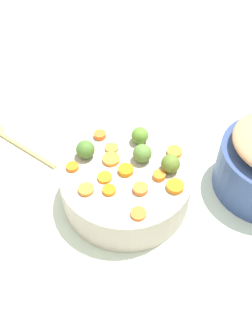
# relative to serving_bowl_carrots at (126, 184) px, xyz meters

# --- Properties ---
(tabletop) EXTENTS (2.40, 2.40, 0.02)m
(tabletop) POSITION_rel_serving_bowl_carrots_xyz_m (-0.00, -0.00, -0.06)
(tabletop) COLOR silver
(tabletop) RESTS_ON ground
(serving_bowl_carrots) EXTENTS (0.29, 0.29, 0.09)m
(serving_bowl_carrots) POSITION_rel_serving_bowl_carrots_xyz_m (0.00, 0.00, 0.00)
(serving_bowl_carrots) COLOR #B5A796
(serving_bowl_carrots) RESTS_ON tabletop
(carrot_slice_0) EXTENTS (0.05, 0.05, 0.01)m
(carrot_slice_0) POSITION_rel_serving_bowl_carrots_xyz_m (0.10, -0.05, 0.05)
(carrot_slice_0) COLOR orange
(carrot_slice_0) RESTS_ON serving_bowl_carrots
(carrot_slice_1) EXTENTS (0.03, 0.03, 0.01)m
(carrot_slice_1) POSITION_rel_serving_bowl_carrots_xyz_m (-0.04, -0.05, 0.05)
(carrot_slice_1) COLOR orange
(carrot_slice_1) RESTS_ON serving_bowl_carrots
(carrot_slice_2) EXTENTS (0.04, 0.04, 0.01)m
(carrot_slice_2) POSITION_rel_serving_bowl_carrots_xyz_m (0.02, -0.11, 0.05)
(carrot_slice_2) COLOR orange
(carrot_slice_2) RESTS_ON serving_bowl_carrots
(carrot_slice_3) EXTENTS (0.04, 0.04, 0.01)m
(carrot_slice_3) POSITION_rel_serving_bowl_carrots_xyz_m (0.03, -0.05, 0.05)
(carrot_slice_3) COLOR orange
(carrot_slice_3) RESTS_ON serving_bowl_carrots
(carrot_slice_4) EXTENTS (0.04, 0.04, 0.01)m
(carrot_slice_4) POSITION_rel_serving_bowl_carrots_xyz_m (-0.03, 0.07, 0.05)
(carrot_slice_4) COLOR orange
(carrot_slice_4) RESTS_ON serving_bowl_carrots
(carrot_slice_5) EXTENTS (0.03, 0.03, 0.01)m
(carrot_slice_5) POSITION_rel_serving_bowl_carrots_xyz_m (-0.11, 0.01, 0.05)
(carrot_slice_5) COLOR orange
(carrot_slice_5) RESTS_ON serving_bowl_carrots
(carrot_slice_6) EXTENTS (0.05, 0.05, 0.01)m
(carrot_slice_6) POSITION_rel_serving_bowl_carrots_xyz_m (-0.00, -0.01, 0.05)
(carrot_slice_6) COLOR orange
(carrot_slice_6) RESTS_ON serving_bowl_carrots
(carrot_slice_7) EXTENTS (0.05, 0.05, 0.01)m
(carrot_slice_7) POSITION_rel_serving_bowl_carrots_xyz_m (0.11, 0.05, 0.05)
(carrot_slice_7) COLOR orange
(carrot_slice_7) RESTS_ON serving_bowl_carrots
(carrot_slice_8) EXTENTS (0.04, 0.04, 0.01)m
(carrot_slice_8) POSITION_rel_serving_bowl_carrots_xyz_m (-0.05, 0.11, 0.05)
(carrot_slice_8) COLOR orange
(carrot_slice_8) RESTS_ON serving_bowl_carrots
(carrot_slice_9) EXTENTS (0.04, 0.04, 0.01)m
(carrot_slice_9) POSITION_rel_serving_bowl_carrots_xyz_m (-0.08, -0.05, 0.05)
(carrot_slice_9) COLOR orange
(carrot_slice_9) RESTS_ON serving_bowl_carrots
(carrot_slice_10) EXTENTS (0.03, 0.03, 0.01)m
(carrot_slice_10) POSITION_rel_serving_bowl_carrots_xyz_m (-0.05, -0.02, 0.05)
(carrot_slice_10) COLOR orange
(carrot_slice_10) RESTS_ON serving_bowl_carrots
(carrot_slice_11) EXTENTS (0.05, 0.05, 0.01)m
(carrot_slice_11) POSITION_rel_serving_bowl_carrots_xyz_m (-0.03, 0.03, 0.05)
(carrot_slice_11) COLOR orange
(carrot_slice_11) RESTS_ON serving_bowl_carrots
(carrot_slice_12) EXTENTS (0.04, 0.04, 0.01)m
(carrot_slice_12) POSITION_rel_serving_bowl_carrots_xyz_m (0.07, -0.02, 0.05)
(carrot_slice_12) COLOR orange
(carrot_slice_12) RESTS_ON serving_bowl_carrots
(brussels_sprout_0) EXTENTS (0.04, 0.04, 0.04)m
(brussels_sprout_0) POSITION_rel_serving_bowl_carrots_xyz_m (0.04, 0.03, 0.07)
(brussels_sprout_0) COLOR #588137
(brussels_sprout_0) RESTS_ON serving_bowl_carrots
(brussels_sprout_1) EXTENTS (0.04, 0.04, 0.04)m
(brussels_sprout_1) POSITION_rel_serving_bowl_carrots_xyz_m (0.09, -0.00, 0.07)
(brussels_sprout_1) COLOR #597326
(brussels_sprout_1) RESTS_ON serving_bowl_carrots
(brussels_sprout_2) EXTENTS (0.04, 0.04, 0.04)m
(brussels_sprout_2) POSITION_rel_serving_bowl_carrots_xyz_m (0.04, 0.09, 0.07)
(brussels_sprout_2) COLOR #58862B
(brussels_sprout_2) RESTS_ON serving_bowl_carrots
(brussels_sprout_3) EXTENTS (0.04, 0.04, 0.04)m
(brussels_sprout_3) POSITION_rel_serving_bowl_carrots_xyz_m (-0.09, 0.05, 0.07)
(brussels_sprout_3) COLOR #46702B
(brussels_sprout_3) RESTS_ON serving_bowl_carrots
(wooden_spoon) EXTENTS (0.23, 0.20, 0.01)m
(wooden_spoon) POSITION_rel_serving_bowl_carrots_xyz_m (-0.32, 0.22, -0.04)
(wooden_spoon) COLOR tan
(wooden_spoon) RESTS_ON tabletop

